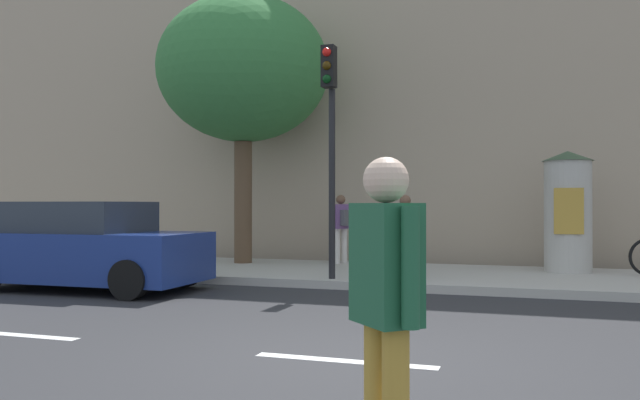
# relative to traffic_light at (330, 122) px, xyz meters

# --- Properties ---
(ground_plane) EXTENTS (80.00, 80.00, 0.00)m
(ground_plane) POSITION_rel_traffic_light_xyz_m (1.82, -5.24, -2.98)
(ground_plane) COLOR #2B2B2D
(sidewalk_curb) EXTENTS (36.00, 4.00, 0.15)m
(sidewalk_curb) POSITION_rel_traffic_light_xyz_m (1.82, 1.76, -2.91)
(sidewalk_curb) COLOR #B2ADA3
(sidewalk_curb) RESTS_ON ground_plane
(lane_markings) EXTENTS (25.80, 0.16, 0.01)m
(lane_markings) POSITION_rel_traffic_light_xyz_m (1.82, -5.24, -2.98)
(lane_markings) COLOR silver
(lane_markings) RESTS_ON ground_plane
(building_backdrop) EXTENTS (36.00, 5.00, 10.34)m
(building_backdrop) POSITION_rel_traffic_light_xyz_m (1.82, 6.76, 2.18)
(building_backdrop) COLOR tan
(building_backdrop) RESTS_ON ground_plane
(traffic_light) EXTENTS (0.24, 0.45, 4.20)m
(traffic_light) POSITION_rel_traffic_light_xyz_m (0.00, 0.00, 0.00)
(traffic_light) COLOR black
(traffic_light) RESTS_ON sidewalk_curb
(poster_column) EXTENTS (1.01, 1.01, 2.42)m
(poster_column) POSITION_rel_traffic_light_xyz_m (4.12, 2.77, -1.60)
(poster_column) COLOR #B2ADA3
(poster_column) RESTS_ON sidewalk_curb
(street_tree) EXTENTS (3.98, 3.98, 6.19)m
(street_tree) POSITION_rel_traffic_light_xyz_m (-2.94, 2.56, 1.64)
(street_tree) COLOR brown
(street_tree) RESTS_ON sidewalk_curb
(pedestrian_in_dark_shirt) EXTENTS (0.44, 0.44, 1.75)m
(pedestrian_in_dark_shirt) POSITION_rel_traffic_light_xyz_m (2.84, -7.94, -1.97)
(pedestrian_in_dark_shirt) COLOR #B78C33
(pedestrian_in_dark_shirt) RESTS_ON ground_plane
(pedestrian_with_bag) EXTENTS (0.51, 0.57, 1.57)m
(pedestrian_with_bag) POSITION_rel_traffic_light_xyz_m (-0.74, 3.17, -1.90)
(pedestrian_with_bag) COLOR silver
(pedestrian_with_bag) RESTS_ON sidewalk_curb
(pedestrian_in_light_jacket) EXTENTS (0.63, 0.26, 1.53)m
(pedestrian_in_light_jacket) POSITION_rel_traffic_light_xyz_m (1.20, 0.85, -1.94)
(pedestrian_in_light_jacket) COLOR #1E5938
(pedestrian_in_light_jacket) RESTS_ON sidewalk_curb
(parked_car_silver) EXTENTS (4.12, 1.97, 1.55)m
(parked_car_silver) POSITION_rel_traffic_light_xyz_m (-4.00, -1.66, -2.24)
(parked_car_silver) COLOR navy
(parked_car_silver) RESTS_ON ground_plane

